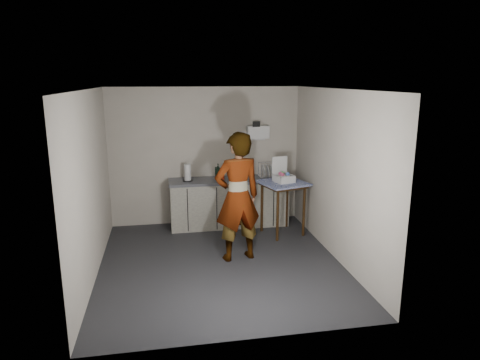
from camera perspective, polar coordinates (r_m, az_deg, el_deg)
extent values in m
plane|color=#242428|center=(6.66, -2.62, -10.99)|extent=(4.00, 4.00, 0.00)
cube|color=beige|center=(8.17, -4.61, 3.16)|extent=(3.60, 0.02, 2.60)
cube|color=beige|center=(6.70, 12.61, 0.60)|extent=(0.02, 4.00, 2.60)
cube|color=beige|center=(6.26, -19.20, -0.73)|extent=(0.02, 4.00, 2.60)
cube|color=silver|center=(6.06, -2.88, 11.94)|extent=(3.60, 4.00, 0.01)
cube|color=black|center=(8.26, -1.46, -5.73)|extent=(2.20, 0.52, 0.08)
cube|color=beige|center=(8.14, -1.48, -3.14)|extent=(2.20, 0.58, 0.86)
cube|color=#51535C|center=(8.02, -1.50, -0.02)|extent=(2.24, 0.62, 0.05)
cube|color=black|center=(7.78, -6.99, -4.02)|extent=(0.02, 0.01, 0.80)
cube|color=black|center=(7.83, -3.11, -3.83)|extent=(0.02, 0.01, 0.80)
cube|color=black|center=(7.91, 0.78, -3.63)|extent=(0.01, 0.01, 0.80)
cube|color=black|center=(8.03, 4.50, -3.42)|extent=(0.02, 0.01, 0.80)
cube|color=white|center=(8.19, 2.40, 6.40)|extent=(0.42, 0.16, 0.24)
cube|color=white|center=(8.26, 2.31, 5.48)|extent=(0.30, 0.06, 0.04)
cube|color=black|center=(8.08, 2.20, 7.45)|extent=(0.14, 0.02, 0.10)
cylinder|color=#3E260E|center=(7.38, 5.03, -4.86)|extent=(0.05, 0.05, 0.88)
cylinder|color=#3E260E|center=(7.67, 8.51, -4.24)|extent=(0.05, 0.05, 0.88)
cylinder|color=#3E260E|center=(7.83, 2.93, -3.75)|extent=(0.05, 0.05, 0.88)
cylinder|color=#3E260E|center=(8.10, 6.29, -3.22)|extent=(0.05, 0.05, 0.88)
cube|color=#3E260E|center=(7.61, 5.77, -0.67)|extent=(0.81, 0.81, 0.04)
cube|color=navy|center=(7.60, 5.78, -0.39)|extent=(0.92, 0.92, 0.03)
imported|color=#B2A593|center=(6.48, -0.33, -2.29)|extent=(0.81, 0.62, 1.99)
imported|color=black|center=(7.92, -2.94, 1.10)|extent=(0.12, 0.12, 0.30)
cylinder|color=red|center=(7.95, -2.31, 0.45)|extent=(0.06, 0.06, 0.12)
cylinder|color=black|center=(8.03, -3.13, 0.97)|extent=(0.06, 0.06, 0.22)
cylinder|color=black|center=(7.91, -6.97, -0.06)|extent=(0.18, 0.18, 0.02)
cylinder|color=white|center=(7.88, -7.00, 1.05)|extent=(0.12, 0.12, 0.30)
cube|color=white|center=(8.22, 3.82, 0.53)|extent=(0.38, 0.29, 0.02)
cylinder|color=white|center=(8.04, 2.87, 1.22)|extent=(0.01, 0.01, 0.25)
cylinder|color=white|center=(8.12, 5.23, 1.31)|extent=(0.01, 0.01, 0.25)
cylinder|color=white|center=(8.27, 2.48, 1.58)|extent=(0.01, 0.01, 0.25)
cylinder|color=white|center=(8.35, 4.77, 1.66)|extent=(0.01, 0.01, 0.25)
cylinder|color=white|center=(8.18, 3.19, 1.29)|extent=(0.05, 0.21, 0.21)
cylinder|color=white|center=(8.19, 3.71, 1.31)|extent=(0.05, 0.21, 0.21)
cylinder|color=white|center=(8.21, 4.22, 1.33)|extent=(0.05, 0.21, 0.21)
cube|color=white|center=(7.61, 5.86, -0.21)|extent=(0.38, 0.38, 0.01)
cube|color=white|center=(7.47, 6.45, 0.01)|extent=(0.30, 0.09, 0.11)
cube|color=white|center=(7.72, 5.30, 0.47)|extent=(0.30, 0.09, 0.11)
cube|color=white|center=(7.52, 4.89, 0.14)|extent=(0.09, 0.30, 0.11)
cube|color=white|center=(7.67, 6.82, 0.35)|extent=(0.09, 0.30, 0.11)
cube|color=white|center=(7.68, 5.30, 2.02)|extent=(0.30, 0.09, 0.31)
cylinder|color=silver|center=(7.59, 5.87, 0.24)|extent=(0.21, 0.21, 0.11)
sphere|color=#DD5183|center=(7.52, 5.68, 0.72)|extent=(0.07, 0.07, 0.07)
sphere|color=#5D93FF|center=(7.57, 6.37, 0.78)|extent=(0.07, 0.07, 0.07)
sphere|color=#5DE364|center=(7.62, 5.68, 0.89)|extent=(0.07, 0.07, 0.07)
sphere|color=#DD5183|center=(7.59, 5.40, 0.85)|extent=(0.07, 0.07, 0.07)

